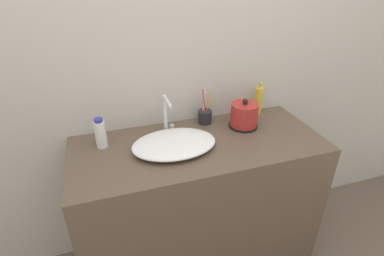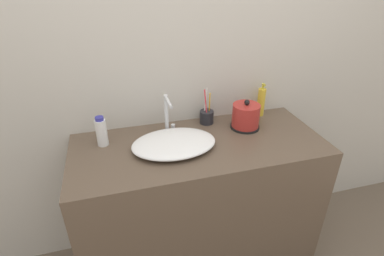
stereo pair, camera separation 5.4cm
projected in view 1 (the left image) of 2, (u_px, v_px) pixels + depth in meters
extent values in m
cube|color=beige|center=(182.00, 51.00, 1.65)|extent=(6.00, 0.04, 2.60)
cube|color=brown|center=(199.00, 205.00, 1.81)|extent=(1.35, 0.57, 0.88)
ellipsoid|color=white|center=(174.00, 144.00, 1.54)|extent=(0.44, 0.31, 0.06)
cylinder|color=silver|center=(165.00, 114.00, 1.65)|extent=(0.02, 0.02, 0.22)
cylinder|color=silver|center=(168.00, 102.00, 1.54)|extent=(0.02, 0.15, 0.02)
cylinder|color=silver|center=(172.00, 128.00, 1.70)|extent=(0.02, 0.02, 0.04)
cylinder|color=black|center=(243.00, 125.00, 1.76)|extent=(0.17, 0.17, 0.01)
cylinder|color=#B22D28|center=(244.00, 115.00, 1.73)|extent=(0.16, 0.16, 0.14)
sphere|color=black|center=(245.00, 101.00, 1.69)|extent=(0.03, 0.03, 0.03)
cylinder|color=#232328|center=(205.00, 117.00, 1.79)|extent=(0.08, 0.08, 0.08)
cylinder|color=yellow|center=(208.00, 105.00, 1.75)|extent=(0.02, 0.04, 0.17)
cylinder|color=#E5333F|center=(204.00, 105.00, 1.73)|extent=(0.02, 0.02, 0.19)
cylinder|color=white|center=(204.00, 103.00, 1.76)|extent=(0.02, 0.01, 0.19)
cylinder|color=gold|center=(258.00, 101.00, 1.87)|extent=(0.05, 0.05, 0.17)
cylinder|color=gold|center=(260.00, 86.00, 1.82)|extent=(0.01, 0.01, 0.02)
cube|color=gold|center=(261.00, 84.00, 1.81)|extent=(0.01, 0.03, 0.01)
cylinder|color=white|center=(101.00, 134.00, 1.53)|extent=(0.06, 0.06, 0.15)
cylinder|color=#333399|center=(98.00, 120.00, 1.49)|extent=(0.04, 0.04, 0.02)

